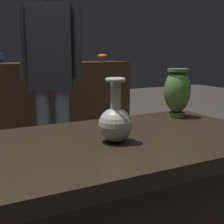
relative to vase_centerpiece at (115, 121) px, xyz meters
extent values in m
cube|color=black|center=(-0.01, 0.03, -0.10)|extent=(1.20, 0.64, 0.05)
cube|color=#382619|center=(-0.01, 2.23, -0.40)|extent=(2.60, 0.40, 0.95)
cube|color=#382619|center=(-0.01, 2.23, 0.10)|extent=(2.60, 0.40, 0.04)
sphere|color=gray|center=(0.00, 0.00, -0.01)|extent=(0.12, 0.12, 0.12)
cylinder|color=gray|center=(0.00, 0.00, 0.09)|extent=(0.03, 0.03, 0.10)
torus|color=gray|center=(0.00, 0.00, 0.14)|extent=(0.07, 0.07, 0.01)
cylinder|color=#477A38|center=(0.45, 0.23, -0.06)|extent=(0.08, 0.08, 0.02)
ellipsoid|color=#477A38|center=(0.45, 0.23, 0.05)|extent=(0.12, 0.12, 0.20)
cylinder|color=#477A38|center=(0.45, 0.23, 0.15)|extent=(0.10, 0.10, 0.01)
cylinder|color=#E55B1E|center=(1.03, 2.18, 0.12)|extent=(0.04, 0.04, 0.01)
cylinder|color=#E55B1E|center=(1.03, 2.18, 0.14)|extent=(0.02, 0.02, 0.03)
ellipsoid|color=#E55B1E|center=(1.03, 2.18, 0.18)|extent=(0.11, 0.11, 0.04)
cylinder|color=#2D429E|center=(-0.01, 2.30, 0.13)|extent=(0.05, 0.05, 0.01)
ellipsoid|color=#2D429E|center=(-0.01, 2.30, 0.19)|extent=(0.09, 0.09, 0.11)
sphere|color=orange|center=(0.51, 2.29, 0.16)|extent=(0.09, 0.09, 0.09)
cylinder|color=orange|center=(0.51, 2.29, 0.25)|extent=(0.02, 0.02, 0.09)
torus|color=orange|center=(0.51, 2.29, 0.29)|extent=(0.05, 0.05, 0.01)
cylinder|color=slate|center=(0.30, 1.43, -0.47)|extent=(0.11, 0.11, 0.81)
cylinder|color=slate|center=(0.17, 1.49, -0.47)|extent=(0.11, 0.11, 0.81)
cube|color=#232328|center=(0.23, 1.46, 0.26)|extent=(0.37, 0.30, 0.64)
cylinder|color=#232328|center=(0.42, 1.37, 0.29)|extent=(0.07, 0.07, 0.54)
cylinder|color=#232328|center=(0.05, 1.55, 0.29)|extent=(0.07, 0.07, 0.54)
camera|label=1|loc=(-0.49, -0.90, 0.23)|focal=50.34mm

